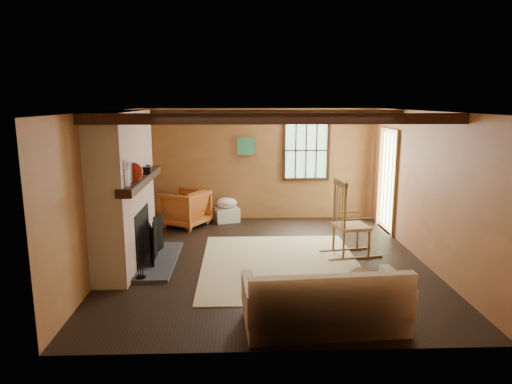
{
  "coord_description": "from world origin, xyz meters",
  "views": [
    {
      "loc": [
        -0.44,
        -7.05,
        2.55
      ],
      "look_at": [
        -0.17,
        0.4,
        1.06
      ],
      "focal_mm": 32.0,
      "sensor_mm": 36.0,
      "label": 1
    }
  ],
  "objects_px": {
    "laundry_basket": "(227,215)",
    "rocking_chair": "(349,224)",
    "armchair": "(185,208)",
    "sofa": "(326,306)",
    "fireplace": "(126,195)"
  },
  "relations": [
    {
      "from": "rocking_chair",
      "to": "armchair",
      "type": "height_order",
      "value": "rocking_chair"
    },
    {
      "from": "sofa",
      "to": "laundry_basket",
      "type": "bearing_deg",
      "value": 100.7
    },
    {
      "from": "laundry_basket",
      "to": "armchair",
      "type": "bearing_deg",
      "value": -159.19
    },
    {
      "from": "rocking_chair",
      "to": "laundry_basket",
      "type": "relative_size",
      "value": 2.59
    },
    {
      "from": "fireplace",
      "to": "laundry_basket",
      "type": "bearing_deg",
      "value": 58.75
    },
    {
      "from": "sofa",
      "to": "armchair",
      "type": "bearing_deg",
      "value": 111.39
    },
    {
      "from": "rocking_chair",
      "to": "laundry_basket",
      "type": "xyz_separation_m",
      "value": [
        -2.1,
        2.25,
        -0.4
      ]
    },
    {
      "from": "laundry_basket",
      "to": "armchair",
      "type": "distance_m",
      "value": 0.94
    },
    {
      "from": "fireplace",
      "to": "rocking_chair",
      "type": "distance_m",
      "value": 3.65
    },
    {
      "from": "laundry_basket",
      "to": "rocking_chair",
      "type": "bearing_deg",
      "value": -46.96
    },
    {
      "from": "sofa",
      "to": "armchair",
      "type": "relative_size",
      "value": 2.29
    },
    {
      "from": "rocking_chair",
      "to": "sofa",
      "type": "xyz_separation_m",
      "value": [
        -0.85,
        -2.48,
        -0.28
      ]
    },
    {
      "from": "rocking_chair",
      "to": "sofa",
      "type": "bearing_deg",
      "value": 151.15
    },
    {
      "from": "fireplace",
      "to": "laundry_basket",
      "type": "distance_m",
      "value": 3.05
    },
    {
      "from": "fireplace",
      "to": "sofa",
      "type": "xyz_separation_m",
      "value": [
        2.75,
        -2.25,
        -0.84
      ]
    }
  ]
}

